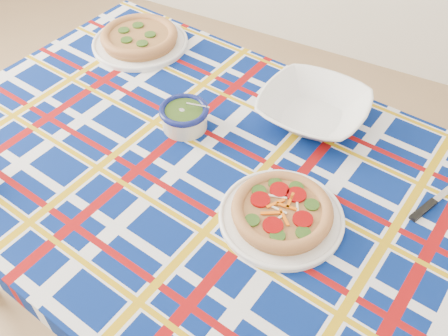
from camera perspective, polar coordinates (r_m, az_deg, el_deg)
The scene contains 8 objects.
floor at distance 1.92m, azimuth -17.67°, elevation -15.54°, with size 4.00×4.00×0.00m, color olive.
dining_table at distance 1.28m, azimuth -0.80°, elevation -3.00°, with size 1.68×1.18×0.73m.
tablecloth at distance 1.26m, azimuth -0.81°, elevation -2.29°, with size 1.59×1.00×0.10m, color navy, non-canonical shape.
main_focaccia_plate at distance 1.12m, azimuth 6.65°, elevation -4.90°, with size 0.29×0.29×0.06m, color #A16939, non-canonical shape.
pesto_bowl at distance 1.32m, azimuth -4.57°, elevation 6.02°, with size 0.13×0.13×0.08m, color #213A0F, non-canonical shape.
serving_bowl at distance 1.37m, azimuth 10.17°, elevation 6.69°, with size 0.29×0.29×0.07m, color white.
second_focaccia_plate at distance 1.67m, azimuth -9.64°, elevation 14.54°, with size 0.32×0.32×0.06m, color #A16939, non-canonical shape.
table_knife at distance 1.29m, azimuth 24.18°, elevation -2.32°, with size 0.22×0.02×0.01m, color silver, non-canonical shape.
Camera 1 is at (0.89, -0.47, 1.63)m, focal length 40.00 mm.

